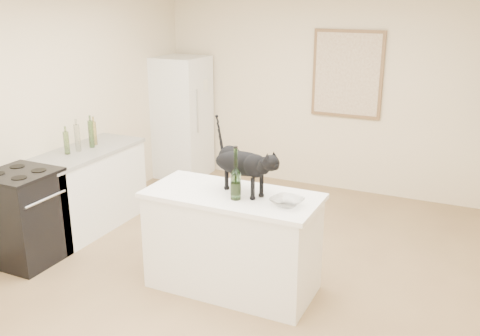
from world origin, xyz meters
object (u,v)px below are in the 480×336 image
stove (24,218)px  wine_bottle (236,176)px  black_cat (243,167)px  fridge (181,117)px  glass_bowl (287,202)px

stove → wine_bottle: 2.25m
stove → wine_bottle: size_ratio=2.25×
stove → black_cat: black_cat is taller
fridge → black_cat: (2.12, -2.49, 0.28)m
black_cat → glass_bowl: size_ratio=2.59×
black_cat → wine_bottle: (0.01, -0.16, -0.03)m
stove → fridge: size_ratio=0.53×
stove → black_cat: bearing=12.2°
wine_bottle → glass_bowl: bearing=5.9°
fridge → wine_bottle: size_ratio=4.25×
fridge → glass_bowl: bearing=-45.5°
wine_bottle → fridge: bearing=128.8°
black_cat → glass_bowl: (0.45, -0.12, -0.20)m
black_cat → wine_bottle: 0.17m
wine_bottle → stove: bearing=-172.1°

